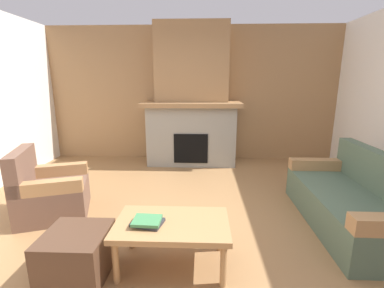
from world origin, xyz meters
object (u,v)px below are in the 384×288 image
coffee_table (172,227)px  ottoman (77,254)px  armchair (50,192)px  fireplace (192,105)px  couch (353,202)px

coffee_table → ottoman: bearing=-168.8°
armchair → fireplace: bearing=53.9°
armchair → ottoman: size_ratio=1.85×
couch → ottoman: bearing=-161.8°
armchair → coffee_table: armchair is taller
couch → armchair: same height
couch → coffee_table: 2.13m
armchair → couch: bearing=-1.9°
fireplace → coffee_table: 3.26m
fireplace → ottoman: bearing=-104.2°
coffee_table → ottoman: size_ratio=1.92×
couch → ottoman: 2.93m
ottoman → coffee_table: bearing=11.2°
couch → coffee_table: (-1.99, -0.76, 0.09)m
fireplace → couch: size_ratio=1.49×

